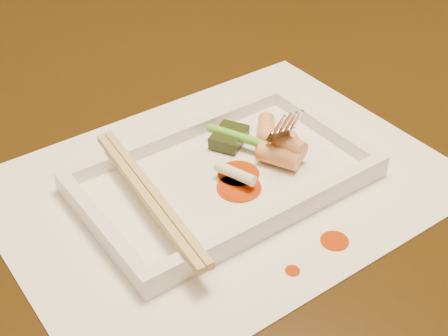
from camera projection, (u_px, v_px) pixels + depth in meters
table at (140, 212)px, 0.70m from camera, size 1.40×0.90×0.75m
placemat at (224, 184)px, 0.58m from camera, size 0.40×0.30×0.00m
sauce_splatter_a at (334, 241)px, 0.52m from camera, size 0.02×0.02×0.00m
sauce_splatter_b at (292, 271)px, 0.49m from camera, size 0.01×0.01×0.00m
plate_base at (224, 180)px, 0.57m from camera, size 0.26×0.16×0.01m
plate_rim_far at (180, 133)px, 0.61m from camera, size 0.26×0.01×0.01m
plate_rim_near at (276, 215)px, 0.52m from camera, size 0.26×0.01×0.01m
plate_rim_left at (101, 225)px, 0.51m from camera, size 0.01×0.14×0.01m
plate_rim_right at (324, 126)px, 0.62m from camera, size 0.01×0.14×0.01m
veg_piece at (229, 137)px, 0.61m from camera, size 0.05×0.04×0.01m
scallion_white at (235, 173)px, 0.56m from camera, size 0.02×0.04×0.01m
scallion_green at (247, 139)px, 0.60m from camera, size 0.05×0.08×0.01m
chopstick_a at (145, 196)px, 0.52m from camera, size 0.03×0.20×0.01m
chopstick_b at (153, 192)px, 0.53m from camera, size 0.03×0.20×0.01m
fork at (275, 76)px, 0.57m from camera, size 0.09×0.10×0.14m
sauce_blob_0 at (238, 174)px, 0.57m from camera, size 0.04×0.04×0.00m
sauce_blob_1 at (239, 188)px, 0.56m from camera, size 0.04×0.04×0.00m
rice_cake_0 at (266, 131)px, 0.61m from camera, size 0.04×0.05×0.02m
rice_cake_1 at (279, 157)px, 0.58m from camera, size 0.03×0.04×0.02m
rice_cake_2 at (283, 143)px, 0.58m from camera, size 0.03×0.05×0.02m
rice_cake_3 at (278, 146)px, 0.59m from camera, size 0.04×0.02×0.02m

